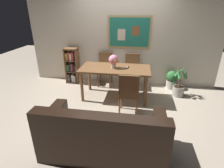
{
  "coord_description": "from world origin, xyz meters",
  "views": [
    {
      "loc": [
        0.53,
        -3.52,
        2.06
      ],
      "look_at": [
        0.01,
        -0.31,
        0.65
      ],
      "focal_mm": 28.57,
      "sensor_mm": 36.0,
      "label": 1
    }
  ],
  "objects": [
    {
      "name": "dining_chair_near_right",
      "position": [
        0.35,
        -0.37,
        0.54
      ],
      "size": [
        0.4,
        0.41,
        0.91
      ],
      "color": "brown",
      "rests_on": "ground_plane"
    },
    {
      "name": "potted_palm",
      "position": [
        1.53,
        0.71,
        0.28
      ],
      "size": [
        0.34,
        0.35,
        0.76
      ],
      "color": "#B2ADA3",
      "rests_on": "ground_plane"
    },
    {
      "name": "leather_couch",
      "position": [
        0.07,
        -1.47,
        0.31
      ],
      "size": [
        1.8,
        0.84,
        0.84
      ],
      "color": "black",
      "rests_on": "ground_plane"
    },
    {
      "name": "potted_ivy",
      "position": [
        1.42,
        1.16,
        0.26
      ],
      "size": [
        0.3,
        0.31,
        0.53
      ],
      "color": "#B2ADA3",
      "rests_on": "ground_plane"
    },
    {
      "name": "dining_chair_far_left",
      "position": [
        -0.42,
        1.16,
        0.54
      ],
      "size": [
        0.4,
        0.41,
        0.91
      ],
      "color": "brown",
      "rests_on": "ground_plane"
    },
    {
      "name": "wall_back_with_painting",
      "position": [
        0.0,
        1.4,
        1.3
      ],
      "size": [
        5.2,
        0.14,
        2.6
      ],
      "color": "beige",
      "rests_on": "ground_plane"
    },
    {
      "name": "flower_vase",
      "position": [
        -0.06,
        0.37,
        0.94
      ],
      "size": [
        0.23,
        0.22,
        0.31
      ],
      "color": "beige",
      "rests_on": "dining_table"
    },
    {
      "name": "tv_remote",
      "position": [
        0.24,
        0.41,
        0.77
      ],
      "size": [
        0.08,
        0.16,
        0.02
      ],
      "color": "black",
      "rests_on": "dining_table"
    },
    {
      "name": "ground_plane",
      "position": [
        0.0,
        0.0,
        0.0
      ],
      "size": [
        12.0,
        12.0,
        0.0
      ],
      "primitive_type": "plane",
      "color": "tan"
    },
    {
      "name": "dining_chair_far_right",
      "position": [
        0.33,
        1.12,
        0.54
      ],
      "size": [
        0.4,
        0.41,
        0.91
      ],
      "color": "brown",
      "rests_on": "ground_plane"
    },
    {
      "name": "bookshelf",
      "position": [
        -1.39,
        1.15,
        0.47
      ],
      "size": [
        0.36,
        0.28,
        1.01
      ],
      "color": "brown",
      "rests_on": "ground_plane"
    },
    {
      "name": "dining_table",
      "position": [
        -0.03,
        0.39,
        0.66
      ],
      "size": [
        1.62,
        0.8,
        0.76
      ],
      "color": "brown",
      "rests_on": "ground_plane"
    }
  ]
}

